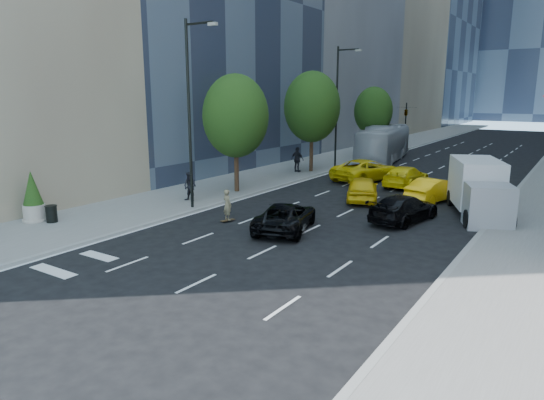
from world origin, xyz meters
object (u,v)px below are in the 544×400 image
Objects in this scene: box_truck at (479,188)px; trash_can at (52,214)px; city_bus at (384,143)px; skateboarder at (227,207)px; planter_shrub at (33,197)px; black_sedan_lincoln at (285,217)px; black_sedan_mercedes at (404,208)px.

box_truck is 21.86m from trash_can.
skateboarder is at bearing -95.98° from city_bus.
skateboarder is at bearing -163.83° from box_truck.
box_truck is at bearing 37.37° from planter_shrub.
trash_can is (-10.12, -5.57, -0.11)m from black_sedan_lincoln.
skateboarder is 26.04m from city_bus.
city_bus reaches higher than black_sedan_mercedes.
black_sedan_lincoln is 1.89× the size of planter_shrub.
trash_can is at bearing -164.38° from box_truck.
city_bus is at bearing -56.68° from black_sedan_mercedes.
black_sedan_mercedes is 5.87× the size of trash_can.
trash_can is at bearing -109.10° from city_bus.
black_sedan_lincoln is 11.55m from trash_can.
skateboarder is at bearing 44.13° from black_sedan_mercedes.
black_sedan_lincoln is 26.12m from city_bus.
city_bus is 4.83× the size of planter_shrub.
trash_can is at bearing 45.75° from black_sedan_mercedes.
city_bus reaches higher than planter_shrub.
skateboarder is 9.60m from planter_shrub.
trash_can is at bearing 19.29° from planter_shrub.
planter_shrub reaches higher than black_sedan_mercedes.
box_truck is 22.77m from planter_shrub.
black_sedan_mercedes is at bearing -148.50° from black_sedan_lincoln.
planter_shrub is (-15.20, -10.57, 0.67)m from black_sedan_mercedes.
planter_shrub is at bearing -110.63° from city_bus.
trash_can is 1.27m from planter_shrub.
skateboarder is 0.13× the size of city_bus.
black_sedan_mercedes is 0.39× the size of city_bus.
box_truck reaches higher than planter_shrub.
black_sedan_mercedes reaches higher than trash_can.
planter_shrub is (-11.04, -5.89, 0.69)m from black_sedan_lincoln.
trash_can is (-17.17, -13.50, -0.93)m from box_truck.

